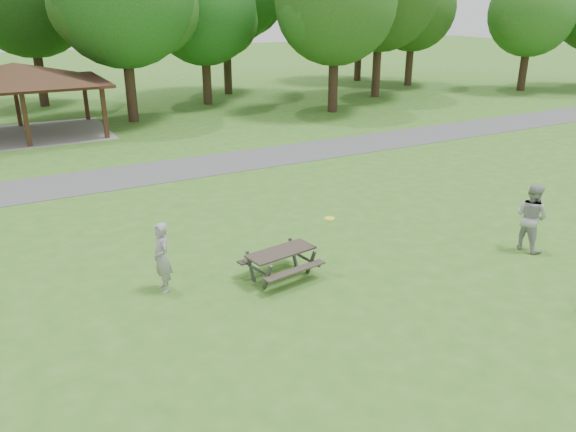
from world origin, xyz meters
The scene contains 11 objects.
ground centered at (0.00, 0.00, 0.00)m, with size 160.00×160.00×0.00m, color #366A1E.
asphalt_path centered at (0.00, 14.00, 0.01)m, with size 120.00×3.20×0.02m, color #4B4B4E.
pavilion centered at (-4.00, 24.00, 3.06)m, with size 8.60×7.01×3.76m.
tree_row_f centered at (8.09, 28.53, 5.84)m, with size 7.35×7.00×9.55m.
tree_row_g centered at (14.09, 22.03, 6.33)m, with size 7.77×7.40×10.25m.
tree_row_i centered at (26.08, 29.03, 5.91)m, with size 7.14×6.80×9.52m.
tree_row_j centered at (32.08, 22.53, 5.56)m, with size 6.72×6.40×8.96m.
picnic_table_middle centered at (0.34, 3.16, 0.57)m, with size 1.99×1.70×0.78m.
frisbee_in_flight centered at (1.60, 2.87, 1.51)m, with size 0.31×0.31×0.02m.
frisbee_thrower centered at (-2.51, 3.94, 0.89)m, with size 0.65×0.42×1.77m, color gray.
frisbee_catcher centered at (7.40, 1.38, 0.99)m, with size 0.96×0.75×1.97m, color #A0A1A3.
Camera 1 is at (-5.69, -8.34, 6.72)m, focal length 35.00 mm.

